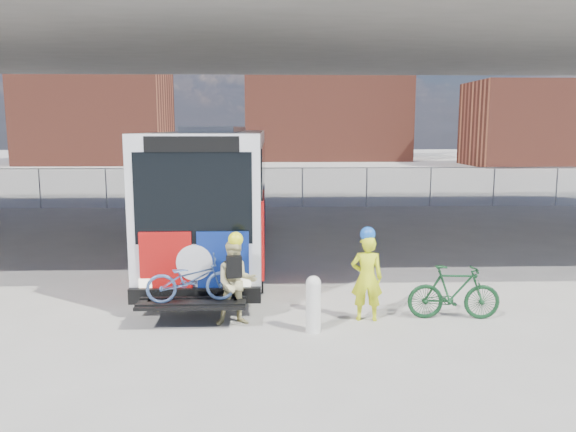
{
  "coord_description": "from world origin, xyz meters",
  "views": [
    {
      "loc": [
        -0.57,
        -13.82,
        3.67
      ],
      "look_at": [
        -0.11,
        -0.75,
        1.6
      ],
      "focal_mm": 35.0,
      "sensor_mm": 36.0,
      "label": 1
    }
  ],
  "objects_px": {
    "cyclist_tan": "(236,281)",
    "bollard": "(313,302)",
    "bike_parked": "(454,292)",
    "cyclist_hivis": "(367,276)",
    "bus": "(220,181)"
  },
  "relations": [
    {
      "from": "cyclist_tan",
      "to": "bollard",
      "type": "bearing_deg",
      "value": -27.31
    },
    {
      "from": "cyclist_tan",
      "to": "bike_parked",
      "type": "xyz_separation_m",
      "value": [
        4.17,
        0.16,
        -0.31
      ]
    },
    {
      "from": "cyclist_hivis",
      "to": "cyclist_tan",
      "type": "distance_m",
      "value": 2.48
    },
    {
      "from": "bus",
      "to": "cyclist_tan",
      "type": "bearing_deg",
      "value": -82.78
    },
    {
      "from": "bike_parked",
      "to": "cyclist_tan",
      "type": "bearing_deg",
      "value": 96.17
    },
    {
      "from": "cyclist_tan",
      "to": "bike_parked",
      "type": "distance_m",
      "value": 4.18
    },
    {
      "from": "cyclist_hivis",
      "to": "bus",
      "type": "bearing_deg",
      "value": -57.94
    },
    {
      "from": "cyclist_tan",
      "to": "bike_parked",
      "type": "bearing_deg",
      "value": -7.46
    },
    {
      "from": "bollard",
      "to": "cyclist_tan",
      "type": "bearing_deg",
      "value": 162.38
    },
    {
      "from": "bollard",
      "to": "bus",
      "type": "bearing_deg",
      "value": 107.81
    },
    {
      "from": "bus",
      "to": "cyclist_tan",
      "type": "height_order",
      "value": "bus"
    },
    {
      "from": "bus",
      "to": "cyclist_hivis",
      "type": "xyz_separation_m",
      "value": [
        3.3,
        -6.33,
        -1.23
      ]
    },
    {
      "from": "bike_parked",
      "to": "bollard",
      "type": "bearing_deg",
      "value": 106.36
    },
    {
      "from": "bus",
      "to": "bike_parked",
      "type": "distance_m",
      "value": 8.22
    },
    {
      "from": "bollard",
      "to": "cyclist_hivis",
      "type": "height_order",
      "value": "cyclist_hivis"
    }
  ]
}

